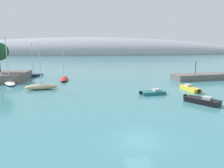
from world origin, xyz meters
TOP-DOWN VIEW (x-y plane):
  - water at (0.00, 0.00)m, footprint 600.00×600.00m
  - breakwater_rocks at (25.20, 31.59)m, footprint 16.93×6.79m
  - distant_ridge at (1.18, 214.58)m, footprint 361.49×87.24m
  - sailboat_sand_near_shore at (-13.83, 23.49)m, footprint 6.42×2.60m
  - sailboat_red_mid_mooring at (-10.68, 34.14)m, footprint 2.33×7.47m
  - sailboat_navy_outer_mooring at (-20.12, 42.00)m, footprint 5.97×5.49m
  - sailboat_white_end_of_line at (-22.37, 30.27)m, footprint 5.72×8.33m
  - motorboat_yellow_foreground at (15.05, 19.10)m, footprint 1.74×5.93m
  - motorboat_black_alongside_breakwater at (12.29, 10.45)m, footprint 4.32×5.05m
  - motorboat_teal_outer at (6.89, 16.94)m, footprint 4.81×2.38m
  - harbor_lamp_post at (22.46, 30.70)m, footprint 0.36×0.36m

SIDE VIEW (x-z plane):
  - water at x=0.00m, z-range 0.00..0.00m
  - distant_ridge at x=1.18m, z-range -19.12..19.12m
  - motorboat_teal_outer at x=6.89m, z-range -0.15..0.83m
  - motorboat_yellow_foreground at x=15.05m, z-range -0.16..0.97m
  - motorboat_black_alongside_breakwater at x=12.29m, z-range -0.16..1.02m
  - sailboat_red_mid_mooring at x=-10.68m, z-range -3.13..4.08m
  - sailboat_white_end_of_line at x=-22.37m, z-range -4.85..5.81m
  - sailboat_navy_outer_mooring at x=-20.12m, z-range -4.26..5.25m
  - sailboat_sand_near_shore at x=-13.83m, z-range -3.76..4.96m
  - breakwater_rocks at x=25.20m, z-range 0.00..1.48m
  - harbor_lamp_post at x=22.46m, z-range 1.95..5.77m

